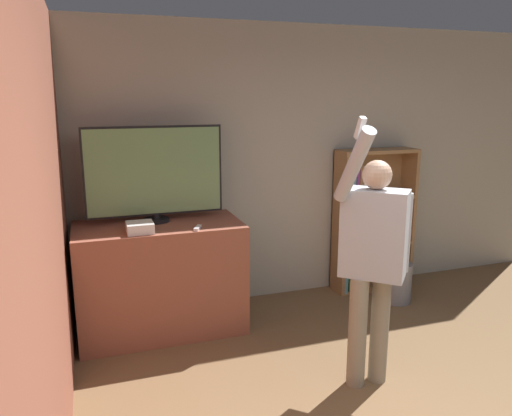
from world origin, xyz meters
TOP-DOWN VIEW (x-y plane):
  - wall_back at (0.00, 2.97)m, footprint 6.18×0.06m
  - wall_side_brick at (-2.12, 1.47)m, footprint 0.06×4.54m
  - tv_ledge at (-1.35, 2.51)m, footprint 1.40×0.72m
  - television at (-1.35, 2.60)m, footprint 1.16×0.22m
  - game_console at (-1.52, 2.30)m, footprint 0.21×0.20m
  - remote_loose at (-1.07, 2.24)m, footprint 0.09×0.14m
  - bookshelf at (0.84, 2.79)m, footprint 0.85×0.28m
  - person at (-0.08, 1.19)m, footprint 0.57×0.54m
  - waste_bin at (0.97, 2.36)m, footprint 0.28×0.28m

SIDE VIEW (x-z plane):
  - waste_bin at x=0.97m, z-range 0.00..0.40m
  - tv_ledge at x=-1.35m, z-range 0.00..0.96m
  - bookshelf at x=0.84m, z-range -0.01..1.48m
  - remote_loose at x=-1.07m, z-range 0.96..0.99m
  - person at x=-0.08m, z-range 0.02..1.94m
  - game_console at x=-1.52m, z-range 0.96..1.05m
  - wall_back at x=0.00m, z-range 0.00..2.70m
  - wall_side_brick at x=-2.12m, z-range 0.00..2.70m
  - television at x=-1.35m, z-range 0.98..1.80m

